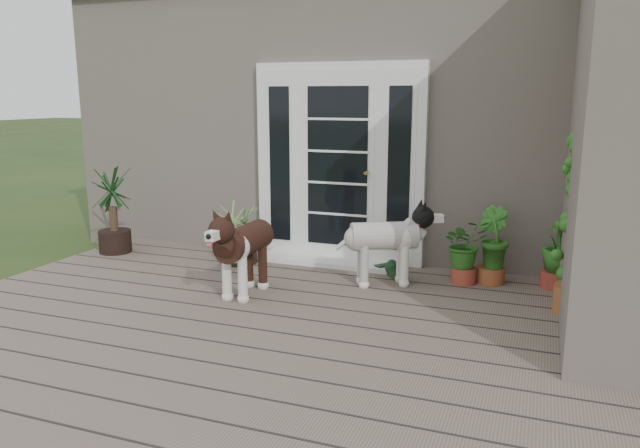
% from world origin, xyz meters
% --- Properties ---
extents(deck, '(6.20, 4.60, 0.12)m').
position_xyz_m(deck, '(0.00, 0.40, 0.06)').
color(deck, '#6B5B4C').
rests_on(deck, ground).
extents(house_main, '(7.40, 4.00, 3.10)m').
position_xyz_m(house_main, '(0.00, 4.65, 1.55)').
color(house_main, '#665E54').
rests_on(house_main, ground).
extents(door_unit, '(1.90, 0.14, 2.15)m').
position_xyz_m(door_unit, '(-0.20, 2.60, 1.19)').
color(door_unit, white).
rests_on(door_unit, deck).
extents(door_step, '(1.60, 0.40, 0.05)m').
position_xyz_m(door_step, '(-0.20, 2.40, 0.14)').
color(door_step, white).
rests_on(door_step, deck).
extents(brindle_dog, '(0.39, 0.90, 0.74)m').
position_xyz_m(brindle_dog, '(-0.60, 1.14, 0.49)').
color(brindle_dog, '#3B1F15').
rests_on(brindle_dog, deck).
extents(white_dog, '(0.93, 0.71, 0.71)m').
position_xyz_m(white_dog, '(0.51, 1.86, 0.48)').
color(white_dog, white).
rests_on(white_dog, deck).
extents(spider_plant, '(0.86, 0.86, 0.72)m').
position_xyz_m(spider_plant, '(-1.18, 2.09, 0.48)').
color(spider_plant, '#98A666').
rests_on(spider_plant, deck).
extents(yucca, '(0.93, 0.93, 1.02)m').
position_xyz_m(yucca, '(-2.75, 1.99, 0.63)').
color(yucca, black).
rests_on(yucca, deck).
extents(herb_a, '(0.60, 0.60, 0.56)m').
position_xyz_m(herb_a, '(1.23, 2.19, 0.40)').
color(herb_a, '#1B6122').
rests_on(herb_a, deck).
extents(herb_b, '(0.51, 0.51, 0.54)m').
position_xyz_m(herb_b, '(1.48, 2.29, 0.39)').
color(herb_b, '#295A19').
rests_on(herb_b, deck).
extents(herb_c, '(0.38, 0.38, 0.55)m').
position_xyz_m(herb_c, '(2.08, 2.36, 0.40)').
color(herb_c, '#205C1A').
rests_on(herb_c, deck).
extents(sapling, '(0.66, 0.66, 1.69)m').
position_xyz_m(sapling, '(2.21, 1.66, 0.97)').
color(sapling, '#285919').
rests_on(sapling, deck).
extents(clog_left, '(0.33, 0.37, 0.10)m').
position_xyz_m(clog_left, '(0.57, 2.15, 0.17)').
color(clog_left, black).
rests_on(clog_left, deck).
extents(clog_right, '(0.27, 0.30, 0.08)m').
position_xyz_m(clog_right, '(0.41, 2.36, 0.16)').
color(clog_right, black).
rests_on(clog_right, deck).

